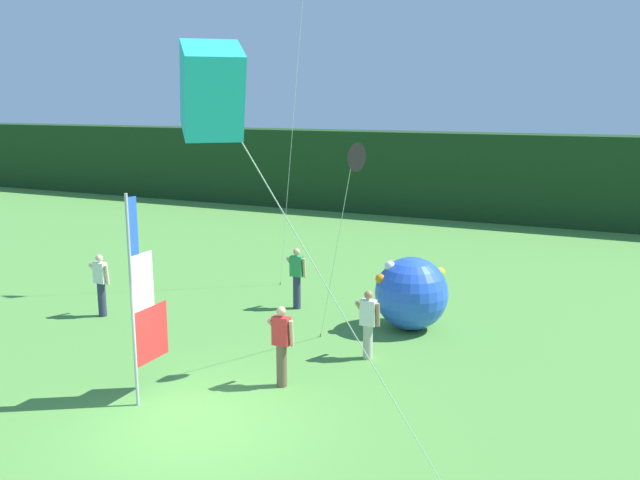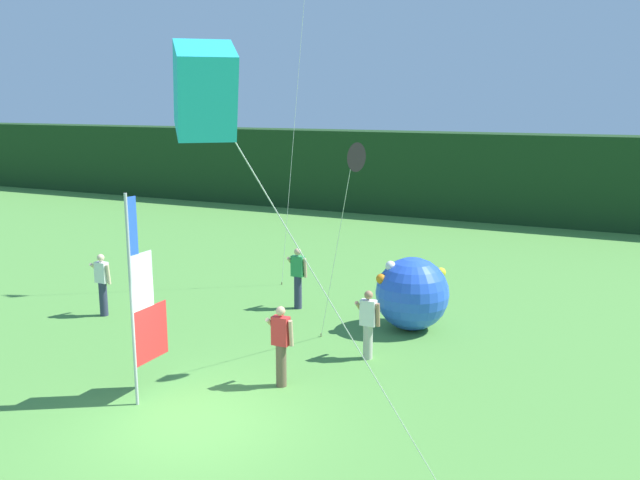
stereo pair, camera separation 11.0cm
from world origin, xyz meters
name	(u,v)px [view 2 (the right image)]	position (x,y,z in m)	size (l,w,h in m)	color
ground_plane	(193,425)	(0.00, 0.00, 0.00)	(120.00, 120.00, 0.00)	#518E3D
distant_treeline	(485,176)	(0.00, 24.44, 2.13)	(80.00, 2.40, 4.26)	#193819
banner_flag	(142,302)	(-1.49, 0.52, 2.00)	(0.06, 1.03, 4.16)	#B7B7BC
person_near_banner	(102,283)	(-6.05, 4.23, 0.93)	(0.55, 0.48, 1.74)	#2D334C
person_mid_field	(368,323)	(1.69, 4.41, 0.86)	(0.55, 0.48, 1.62)	#B7B2A3
person_far_left	(281,344)	(0.63, 2.21, 0.92)	(0.55, 0.48, 1.73)	brown
person_far_right	(298,276)	(-1.52, 7.13, 0.94)	(0.55, 0.48, 1.76)	#2D334C
inflatable_balloon	(412,294)	(1.95, 6.82, 0.95)	(1.89, 1.89, 1.89)	blue
kite_black_delta_1	(352,158)	(1.57, 3.68, 4.65)	(1.69, 1.94, 4.99)	brown
kite_cyan_box_2	(206,93)	(3.42, -4.15, 5.90)	(2.34, 3.64, 6.37)	brown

